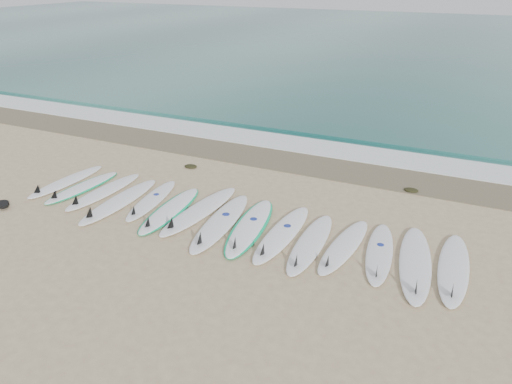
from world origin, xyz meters
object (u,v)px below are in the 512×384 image
at_px(surfboard_0, 65,182).
at_px(leash_coil, 2,205).
at_px(surfboard_7, 219,223).
at_px(surfboard_14, 454,269).

distance_m(surfboard_0, leash_coil, 1.65).
relative_size(surfboard_7, surfboard_14, 1.11).
relative_size(surfboard_14, leash_coil, 5.74).
height_order(surfboard_0, leash_coil, surfboard_0).
xyz_separation_m(surfboard_0, leash_coil, (-0.31, -1.62, -0.00)).
bearing_deg(surfboard_14, surfboard_7, 179.79).
bearing_deg(leash_coil, surfboard_7, 14.94).
bearing_deg(surfboard_7, leash_coil, -171.43).
bearing_deg(leash_coil, surfboard_14, 9.27).
relative_size(surfboard_0, surfboard_14, 0.93).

